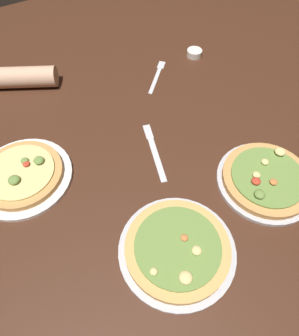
# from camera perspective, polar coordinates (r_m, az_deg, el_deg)

# --- Properties ---
(ground_plane) EXTENTS (2.40, 2.40, 0.03)m
(ground_plane) POSITION_cam_1_polar(r_m,az_deg,el_deg) (0.90, -0.00, -1.30)
(ground_plane) COLOR #3D2114
(pizza_plate_near) EXTENTS (0.29, 0.29, 0.05)m
(pizza_plate_near) POSITION_cam_1_polar(r_m,az_deg,el_deg) (0.76, 5.31, -15.03)
(pizza_plate_near) COLOR #B2B2B7
(pizza_plate_near) RESTS_ON ground_plane
(pizza_plate_far) EXTENTS (0.28, 0.28, 0.05)m
(pizza_plate_far) POSITION_cam_1_polar(r_m,az_deg,el_deg) (0.93, -23.03, -1.21)
(pizza_plate_far) COLOR silver
(pizza_plate_far) RESTS_ON ground_plane
(pizza_plate_side) EXTENTS (0.28, 0.28, 0.05)m
(pizza_plate_side) POSITION_cam_1_polar(r_m,az_deg,el_deg) (0.91, 21.30, -2.01)
(pizza_plate_side) COLOR #B2B2B7
(pizza_plate_side) RESTS_ON ground_plane
(ramekin_sauce) EXTENTS (0.06, 0.06, 0.03)m
(ramekin_sauce) POSITION_cam_1_polar(r_m,az_deg,el_deg) (1.30, 8.52, 20.78)
(ramekin_sauce) COLOR silver
(ramekin_sauce) RESTS_ON ground_plane
(fork_left) EXTENTS (0.15, 0.15, 0.01)m
(fork_left) POSITION_cam_1_polar(r_m,az_deg,el_deg) (1.19, 1.44, 17.13)
(fork_left) COLOR silver
(fork_left) RESTS_ON ground_plane
(knife_right) EXTENTS (0.09, 0.23, 0.01)m
(knife_right) POSITION_cam_1_polar(r_m,az_deg,el_deg) (0.93, 0.93, 3.28)
(knife_right) COLOR silver
(knife_right) RESTS_ON ground_plane
(diner_arm) EXTENTS (0.29, 0.19, 0.07)m
(diner_arm) POSITION_cam_1_polar(r_m,az_deg,el_deg) (1.23, -24.72, 15.33)
(diner_arm) COLOR tan
(diner_arm) RESTS_ON ground_plane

